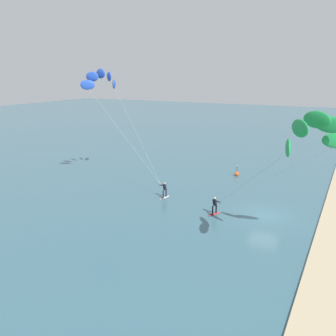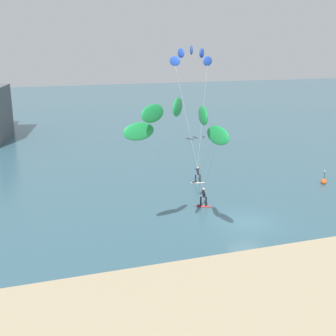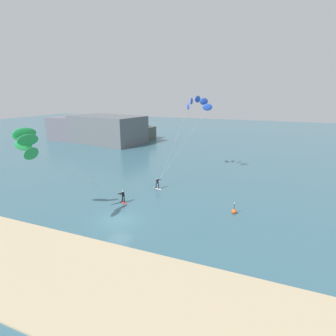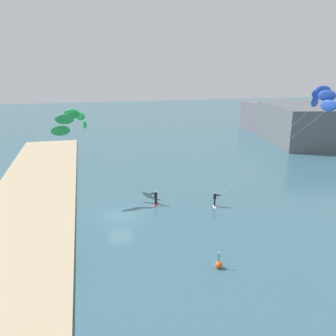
# 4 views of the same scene
# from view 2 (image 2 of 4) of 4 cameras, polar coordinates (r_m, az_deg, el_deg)

# --- Properties ---
(ground_plane) EXTENTS (240.00, 240.00, 0.00)m
(ground_plane) POSITION_cam_2_polar(r_m,az_deg,el_deg) (35.09, 10.13, -6.86)
(ground_plane) COLOR #386070
(sand_strip) EXTENTS (80.00, 9.91, 0.16)m
(sand_strip) POSITION_cam_2_polar(r_m,az_deg,el_deg) (27.90, 19.60, -13.64)
(sand_strip) COLOR tan
(sand_strip) RESTS_ON ground
(kitesurfer_nearshore) EXTENTS (6.29, 11.54, 13.12)m
(kitesurfer_nearshore) POSITION_cam_2_polar(r_m,az_deg,el_deg) (51.72, 3.04, 13.64)
(kitesurfer_nearshore) COLOR white
(kitesurfer_nearshore) RESTS_ON ground
(kitesurfer_mid_water) EXTENTS (9.16, 11.31, 10.36)m
(kitesurfer_mid_water) POSITION_cam_2_polar(r_m,az_deg,el_deg) (26.28, 1.39, 5.60)
(kitesurfer_mid_water) COLOR red
(kitesurfer_mid_water) RESTS_ON ground
(marker_buoy) EXTENTS (0.56, 0.56, 1.38)m
(marker_buoy) POSITION_cam_2_polar(r_m,az_deg,el_deg) (46.08, 19.38, -1.61)
(marker_buoy) COLOR #EA5119
(marker_buoy) RESTS_ON ground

